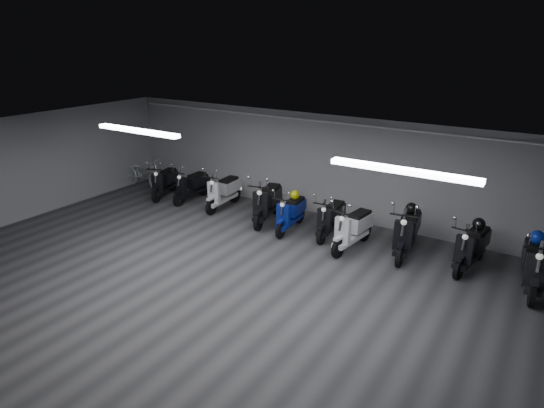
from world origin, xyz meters
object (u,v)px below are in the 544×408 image
Objects in this scene: scooter_2 at (223,186)px; scooter_6 at (353,222)px; scooter_3 at (267,196)px; scooter_1 at (191,181)px; scooter_7 at (408,225)px; scooter_8 at (473,240)px; bicycle at (142,170)px; helmet_0 at (295,195)px; scooter_5 at (331,212)px; scooter_0 at (164,177)px; helmet_2 at (411,208)px; helmet_3 at (479,224)px; helmet_1 at (538,237)px; scooter_9 at (535,257)px; scooter_4 at (291,208)px.

scooter_2 is 4.29m from scooter_6.
scooter_2 is 1.65m from scooter_3.
scooter_1 is at bearing 176.89° from scooter_2.
scooter_7 reaches higher than scooter_8.
helmet_0 is at bearing -89.46° from bicycle.
scooter_7 is at bearing 25.20° from scooter_6.
scooter_1 is at bearing 174.93° from scooter_5.
scooter_0 is 8.96m from scooter_8.
scooter_1 is 4.71m from scooter_5.
scooter_8 is 1.47m from helmet_2.
helmet_3 is at bearing 21.81° from scooter_6.
scooter_6 reaches higher than scooter_5.
scooter_5 is (3.49, -0.13, -0.04)m from scooter_2.
bicycle is 11.36m from helmet_1.
helmet_3 is at bearing 147.97° from scooter_9.
scooter_6 is 6.34× the size of helmet_1.
scooter_9 reaches higher than scooter_4.
helmet_2 is (6.59, 0.12, 0.41)m from scooter_1.
helmet_3 is (8.03, 0.15, 0.33)m from scooter_1.
bicycle is at bearing 177.79° from helmet_0.
scooter_2 is at bearing -178.83° from helmet_2.
scooter_9 is at bearing -19.24° from scooter_0.
scooter_0 is 1.01× the size of scooter_4.
scooter_6 is (5.46, -0.53, 0.04)m from scooter_1.
helmet_0 is at bearing -180.00° from helmet_1.
helmet_0 is at bearing 173.05° from scooter_7.
scooter_7 is 2.95m from helmet_0.
scooter_4 is 0.99× the size of scooter_5.
scooter_5 is 6.25× the size of helmet_3.
scooter_0 is 6.44m from scooter_6.
bicycle is 7.79× the size of helmet_0.
scooter_6 is (6.43, -0.38, 0.04)m from scooter_0.
bicycle is 8.80m from helmet_2.
helmet_1 is (1.15, -0.02, 0.35)m from scooter_8.
scooter_0 is 10.12m from helmet_1.
scooter_4 is at bearing -25.42° from scooter_3.
scooter_5 is at bearing 172.76° from scooter_7.
helmet_2 is (-0.03, 0.27, 0.31)m from scooter_7.
scooter_3 is 1.16× the size of scooter_4.
scooter_6 is 2.57m from scooter_8.
scooter_8 reaches higher than helmet_2.
bicycle is (-8.82, 0.25, -0.12)m from scooter_7.
helmet_2 is at bearing -8.55° from scooter_3.
scooter_7 is 2.55m from helmet_1.
scooter_2 reaches higher than bicycle.
scooter_6 is at bearing -173.68° from helmet_1.
scooter_8 is at bearing -3.16° from scooter_5.
scooter_6 reaches higher than scooter_4.
helmet_2 is (2.90, 0.48, 0.42)m from scooter_4.
scooter_8 is 10.20m from bicycle.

